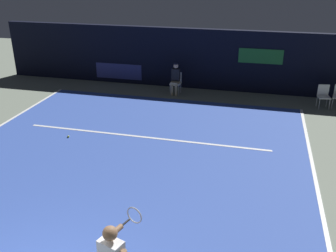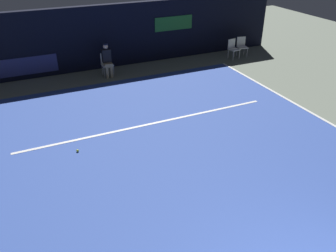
{
  "view_description": "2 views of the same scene",
  "coord_description": "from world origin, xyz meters",
  "px_view_note": "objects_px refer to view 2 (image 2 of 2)",
  "views": [
    {
      "loc": [
        3.42,
        -3.46,
        5.12
      ],
      "look_at": [
        1.03,
        6.02,
        0.9
      ],
      "focal_mm": 40.38,
      "sensor_mm": 36.0,
      "label": 1
    },
    {
      "loc": [
        -3.35,
        -1.75,
        5.17
      ],
      "look_at": [
        -0.12,
        5.38,
        0.78
      ],
      "focal_mm": 37.25,
      "sensor_mm": 36.0,
      "label": 2
    }
  ],
  "objects_px": {
    "line_judge_on_chair": "(107,60)",
    "tennis_ball": "(78,151)",
    "courtside_chair_near": "(242,45)",
    "courtside_chair_far": "(233,48)"
  },
  "relations": [
    {
      "from": "line_judge_on_chair",
      "to": "tennis_ball",
      "type": "relative_size",
      "value": 19.41
    },
    {
      "from": "courtside_chair_far",
      "to": "line_judge_on_chair",
      "type": "bearing_deg",
      "value": 177.98
    },
    {
      "from": "courtside_chair_far",
      "to": "tennis_ball",
      "type": "relative_size",
      "value": 12.94
    },
    {
      "from": "line_judge_on_chair",
      "to": "courtside_chair_far",
      "type": "height_order",
      "value": "line_judge_on_chair"
    },
    {
      "from": "line_judge_on_chair",
      "to": "courtside_chair_near",
      "type": "relative_size",
      "value": 1.5
    },
    {
      "from": "courtside_chair_near",
      "to": "courtside_chair_far",
      "type": "xyz_separation_m",
      "value": [
        -0.58,
        -0.13,
        0.0
      ]
    },
    {
      "from": "tennis_ball",
      "to": "courtside_chair_near",
      "type": "bearing_deg",
      "value": 30.07
    },
    {
      "from": "courtside_chair_far",
      "to": "tennis_ball",
      "type": "distance_m",
      "value": 9.56
    },
    {
      "from": "line_judge_on_chair",
      "to": "courtside_chair_near",
      "type": "xyz_separation_m",
      "value": [
        6.44,
        -0.07,
        -0.18
      ]
    },
    {
      "from": "line_judge_on_chair",
      "to": "courtside_chair_near",
      "type": "distance_m",
      "value": 6.44
    }
  ]
}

